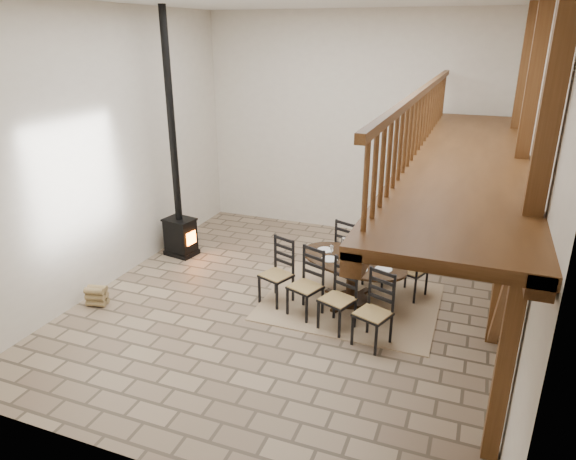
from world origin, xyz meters
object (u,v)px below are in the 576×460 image
at_px(dining_table, 349,283).
at_px(log_basket, 181,238).
at_px(log_stack, 97,296).
at_px(wood_stove, 178,205).

xyz_separation_m(dining_table, log_basket, (-4.18, 1.24, -0.23)).
bearing_deg(log_stack, dining_table, 21.32).
height_order(dining_table, log_stack, dining_table).
distance_m(wood_stove, log_stack, 2.65).
xyz_separation_m(dining_table, wood_stove, (-3.93, 0.85, 0.71)).
bearing_deg(log_basket, log_stack, -88.92).
xyz_separation_m(wood_stove, log_basket, (-0.25, 0.39, -0.95)).
relative_size(dining_table, log_basket, 5.53).
distance_m(dining_table, wood_stove, 4.09).
bearing_deg(wood_stove, log_basket, 131.94).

